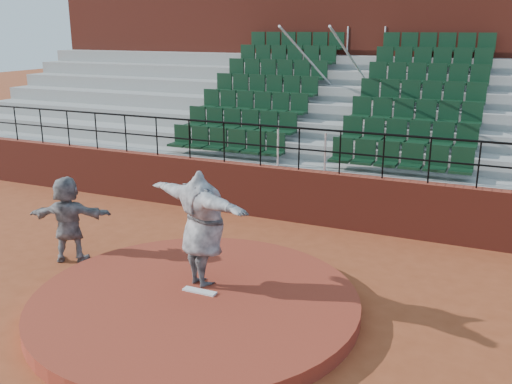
% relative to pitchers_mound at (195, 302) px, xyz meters
% --- Properties ---
extents(ground, '(90.00, 90.00, 0.00)m').
position_rel_pitchers_mound_xyz_m(ground, '(0.00, 0.00, -0.12)').
color(ground, brown).
rests_on(ground, ground).
extents(pitchers_mound, '(5.50, 5.50, 0.25)m').
position_rel_pitchers_mound_xyz_m(pitchers_mound, '(0.00, 0.00, 0.00)').
color(pitchers_mound, maroon).
rests_on(pitchers_mound, ground).
extents(pitching_rubber, '(0.60, 0.15, 0.03)m').
position_rel_pitchers_mound_xyz_m(pitching_rubber, '(0.00, 0.15, 0.14)').
color(pitching_rubber, white).
rests_on(pitching_rubber, pitchers_mound).
extents(boundary_wall, '(24.00, 0.30, 1.30)m').
position_rel_pitchers_mound_xyz_m(boundary_wall, '(0.00, 5.00, 0.53)').
color(boundary_wall, maroon).
rests_on(boundary_wall, ground).
extents(wall_railing, '(24.04, 0.05, 1.03)m').
position_rel_pitchers_mound_xyz_m(wall_railing, '(0.00, 5.00, 1.90)').
color(wall_railing, black).
rests_on(wall_railing, boundary_wall).
extents(seating_deck, '(24.00, 5.97, 4.63)m').
position_rel_pitchers_mound_xyz_m(seating_deck, '(0.00, 8.65, 1.32)').
color(seating_deck, gray).
rests_on(seating_deck, ground).
extents(press_box_facade, '(24.00, 3.00, 7.10)m').
position_rel_pitchers_mound_xyz_m(press_box_facade, '(0.00, 12.60, 3.43)').
color(press_box_facade, maroon).
rests_on(press_box_facade, ground).
extents(pitcher, '(2.59, 1.62, 2.05)m').
position_rel_pitchers_mound_xyz_m(pitcher, '(-0.10, 0.48, 1.15)').
color(pitcher, black).
rests_on(pitcher, pitchers_mound).
extents(fielder, '(1.71, 1.13, 1.77)m').
position_rel_pitchers_mound_xyz_m(fielder, '(-3.37, 0.81, 0.76)').
color(fielder, black).
rests_on(fielder, ground).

